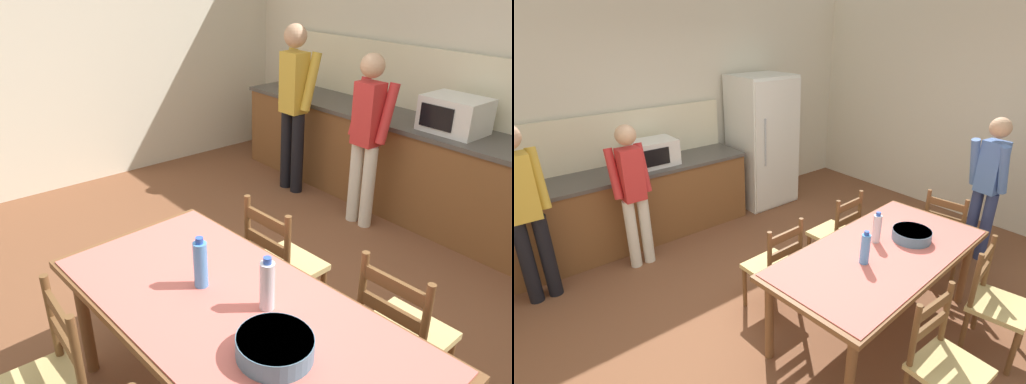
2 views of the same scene
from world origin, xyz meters
The scene contains 19 objects.
ground_plane centered at (0.00, 0.00, 0.00)m, with size 8.32×8.32×0.00m, color brown.
wall_back centered at (0.00, 2.66, 1.45)m, with size 6.52×0.12×2.90m, color beige.
wall_right centered at (3.26, 0.00, 1.45)m, with size 0.12×5.20×2.90m, color beige.
kitchen_counter centered at (-0.87, 2.23, 0.45)m, with size 3.54×0.66×0.90m.
counter_splashback centered at (-0.87, 2.54, 1.20)m, with size 3.50×0.03×0.60m, color beige.
refrigerator centered at (1.40, 2.19, 0.91)m, with size 0.80×0.73×1.82m.
microwave centered at (-0.21, 2.21, 1.05)m, with size 0.50×0.39×0.30m.
dining_table centered at (0.43, -0.55, 0.68)m, with size 2.03×1.08×0.75m.
bottle_near_centre centered at (0.18, -0.57, 0.88)m, with size 0.07×0.07×0.27m.
bottle_off_centre centered at (0.52, -0.42, 0.88)m, with size 0.07×0.07×0.27m.
serving_bowl centered at (0.77, -0.59, 0.81)m, with size 0.32×0.32×0.09m.
chair_side_far_left centered at (-0.07, 0.18, 0.44)m, with size 0.44×0.42×0.91m.
chair_side_far_right centered at (0.81, 0.24, 0.44)m, with size 0.44×0.42×0.91m.
chair_head_end centered at (1.70, -0.46, 0.44)m, with size 0.45×0.47×0.91m.
chair_side_near_right centered at (0.92, -1.28, 0.44)m, with size 0.48×0.46×0.91m.
chair_side_near_left centered at (0.04, -1.34, 0.44)m, with size 0.43×0.41×0.91m.
person_at_sink centered at (-1.66, 1.71, 0.95)m, with size 0.43×0.29×1.69m.
person_at_counter centered at (-0.70, 1.69, 0.87)m, with size 0.39×0.27×1.55m.
person_by_table centered at (2.25, -0.55, 0.89)m, with size 0.30×0.42×1.58m.
Camera 2 is at (-2.02, -2.10, 2.42)m, focal length 28.00 mm.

